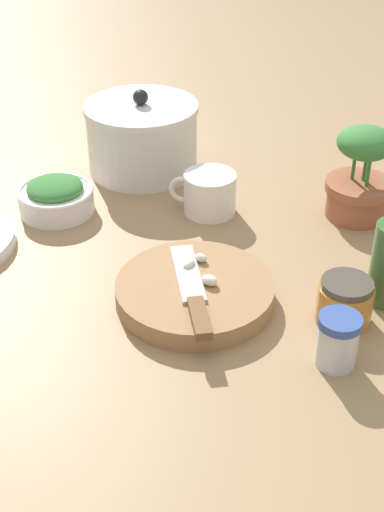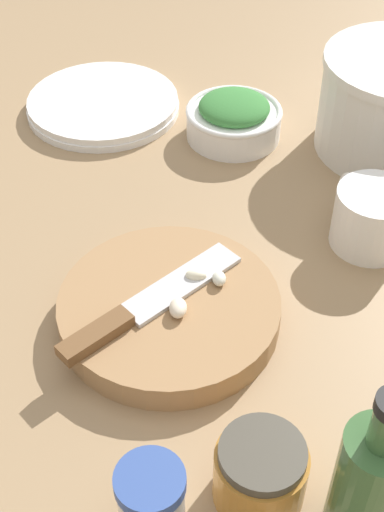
{
  "view_description": "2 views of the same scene",
  "coord_description": "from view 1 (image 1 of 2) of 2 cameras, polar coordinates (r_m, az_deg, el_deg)",
  "views": [
    {
      "loc": [
        0.63,
        -0.64,
        0.62
      ],
      "look_at": [
        0.07,
        -0.04,
        0.07
      ],
      "focal_mm": 50.0,
      "sensor_mm": 36.0,
      "label": 1
    },
    {
      "loc": [
        0.56,
        0.06,
        0.55
      ],
      "look_at": [
        0.06,
        -0.03,
        0.08
      ],
      "focal_mm": 50.0,
      "sensor_mm": 36.0,
      "label": 2
    }
  ],
  "objects": [
    {
      "name": "ground_plane",
      "position": [
        1.09,
        -0.99,
        -0.87
      ],
      "size": [
        5.0,
        5.0,
        0.0
      ],
      "primitive_type": "plane",
      "color": "#997A56"
    },
    {
      "name": "cutting_board",
      "position": [
        1.01,
        0.22,
        -2.91
      ],
      "size": [
        0.23,
        0.23,
        0.03
      ],
      "color": "#9E754C",
      "rests_on": "ground_plane"
    },
    {
      "name": "chef_knife",
      "position": [
        0.98,
        0.09,
        -3.05
      ],
      "size": [
        0.19,
        0.16,
        0.01
      ],
      "rotation": [
        0.0,
        0.0,
        0.91
      ],
      "color": "brown",
      "rests_on": "cutting_board"
    },
    {
      "name": "garlic_cloves",
      "position": [
        1.02,
        0.73,
        -1.15
      ],
      "size": [
        0.07,
        0.05,
        0.01
      ],
      "color": "silver",
      "rests_on": "cutting_board"
    },
    {
      "name": "herb_bowl",
      "position": [
        1.24,
        -10.84,
        4.71
      ],
      "size": [
        0.13,
        0.13,
        0.06
      ],
      "color": "white",
      "rests_on": "ground_plane"
    },
    {
      "name": "spice_jar",
      "position": [
        0.92,
        11.56,
        -6.63
      ],
      "size": [
        0.06,
        0.06,
        0.07
      ],
      "color": "silver",
      "rests_on": "ground_plane"
    },
    {
      "name": "coffee_mug",
      "position": [
        1.22,
        1.36,
        5.05
      ],
      "size": [
        0.11,
        0.09,
        0.07
      ],
      "color": "white",
      "rests_on": "ground_plane"
    },
    {
      "name": "honey_jar",
      "position": [
        0.99,
        12.12,
        -3.57
      ],
      "size": [
        0.08,
        0.08,
        0.06
      ],
      "color": "#BC7A2D",
      "rests_on": "ground_plane"
    },
    {
      "name": "stock_pot",
      "position": [
        1.35,
        -4.01,
        9.46
      ],
      "size": [
        0.21,
        0.21,
        0.16
      ],
      "color": "silver",
      "rests_on": "ground_plane"
    },
    {
      "name": "potted_herb",
      "position": [
        1.22,
        13.32,
        6.05
      ],
      "size": [
        0.11,
        0.11,
        0.16
      ],
      "color": "#A35B3D",
      "rests_on": "ground_plane"
    }
  ]
}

